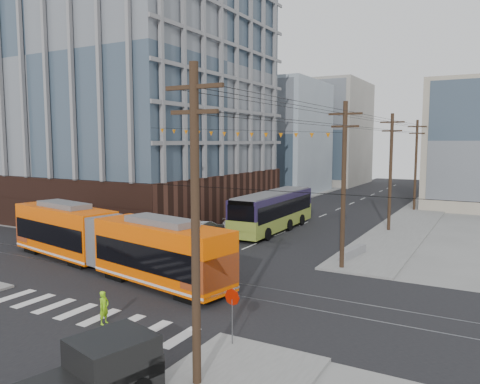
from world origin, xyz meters
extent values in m
plane|color=slate|center=(0.00, 0.00, 0.00)|extent=(160.00, 160.00, 0.00)
cube|color=#381E16|center=(-22.00, 23.00, 14.30)|extent=(30.00, 25.00, 28.60)
cube|color=#8C99A5|center=(-17.00, 52.00, 9.00)|extent=(18.00, 16.00, 18.00)
cube|color=gray|center=(-14.00, 72.00, 10.00)|extent=(16.00, 18.00, 20.00)
cylinder|color=black|center=(8.50, -6.00, 5.50)|extent=(0.30, 0.30, 11.00)
cylinder|color=black|center=(8.50, 56.00, 5.50)|extent=(0.30, 0.30, 11.00)
imported|color=#9BA1A7|center=(-5.12, 15.01, 0.79)|extent=(1.70, 4.78, 1.57)
imported|color=white|center=(-4.98, 20.42, 0.70)|extent=(3.64, 5.24, 1.41)
imported|color=#565A61|center=(-5.55, 25.65, 0.72)|extent=(3.70, 5.62, 1.43)
imported|color=#8BDA16|center=(1.59, -3.46, 0.78)|extent=(0.41, 0.59, 1.56)
cube|color=slate|center=(8.30, 14.33, 0.37)|extent=(1.34, 3.74, 0.73)
camera|label=1|loc=(17.24, -18.72, 8.45)|focal=35.00mm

